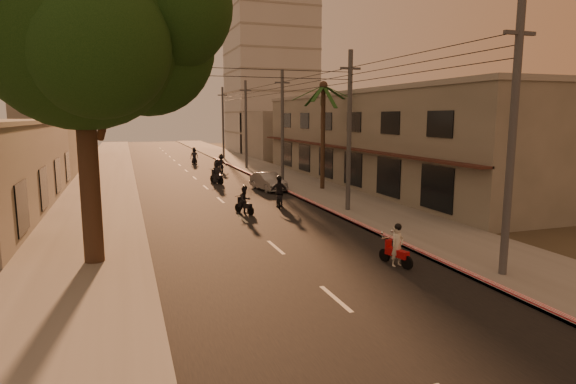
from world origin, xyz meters
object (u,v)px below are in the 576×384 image
object	(u,v)px
scooter_far_c	(194,156)
scooter_red	(397,247)
scooter_mid_a	(245,201)
palm_tree	(323,92)
scooter_far_a	(217,173)
parked_car	(268,182)
broadleaf_tree	(92,27)
scooter_far_b	(221,164)
scooter_mid_b	(279,193)

from	to	relation	value
scooter_far_c	scooter_red	bearing A→B (deg)	-81.24
scooter_mid_a	palm_tree	bearing A→B (deg)	18.24
palm_tree	scooter_far_a	xyz separation A→B (m)	(-6.78, 5.76, -6.25)
scooter_mid_a	parked_car	distance (m)	8.71
scooter_mid_a	scooter_far_c	xyz separation A→B (m)	(1.34, 29.78, 0.11)
broadleaf_tree	parked_car	bearing A→B (deg)	54.31
broadleaf_tree	scooter_far_b	size ratio (longest dim) A/B	6.72
palm_tree	scooter_far_c	distance (m)	24.65
scooter_red	scooter_mid_a	world-z (taller)	scooter_mid_a
scooter_far_a	scooter_far_b	size ratio (longest dim) A/B	1.10
broadleaf_tree	scooter_far_a	world-z (taller)	broadleaf_tree
scooter_red	scooter_far_a	size ratio (longest dim) A/B	0.81
scooter_mid_b	scooter_far_a	xyz separation A→B (m)	(-1.69, 11.15, 0.03)
broadleaf_tree	scooter_red	bearing A→B (deg)	-21.22
broadleaf_tree	palm_tree	world-z (taller)	broadleaf_tree
scooter_mid_a	parked_car	world-z (taller)	scooter_mid_a
scooter_mid_b	scooter_far_b	bearing A→B (deg)	105.86
palm_tree	scooter_mid_a	xyz separation A→B (m)	(-7.54, -6.77, -6.41)
scooter_mid_a	scooter_far_c	size ratio (longest dim) A/B	0.84
broadleaf_tree	parked_car	world-z (taller)	broadleaf_tree
broadleaf_tree	scooter_mid_a	distance (m)	12.65
palm_tree	scooter_far_b	xyz separation A→B (m)	(-4.81, 14.18, -6.35)
palm_tree	parked_car	world-z (taller)	palm_tree
palm_tree	scooter_far_b	distance (m)	16.27
scooter_mid_b	parked_car	distance (m)	6.62
scooter_mid_b	scooter_far_a	distance (m)	11.27
palm_tree	scooter_red	distance (m)	19.43
scooter_mid_a	scooter_far_a	xyz separation A→B (m)	(0.76, 12.53, 0.15)
palm_tree	scooter_mid_a	bearing A→B (deg)	-138.10
scooter_mid_a	scooter_far_a	bearing A→B (deg)	62.86
scooter_far_a	scooter_mid_a	bearing A→B (deg)	-112.39
scooter_mid_a	scooter_mid_b	bearing A→B (deg)	5.77
scooter_far_c	parked_car	bearing A→B (deg)	-77.43
scooter_far_a	parked_car	size ratio (longest dim) A/B	0.48
scooter_far_b	scooter_far_c	distance (m)	8.94
scooter_red	parked_car	distance (m)	18.89
parked_car	scooter_far_c	world-z (taller)	scooter_far_c
scooter_far_a	parked_car	xyz separation A→B (m)	(2.92, -4.64, -0.24)
scooter_far_a	broadleaf_tree	bearing A→B (deg)	-130.66
broadleaf_tree	scooter_red	xyz separation A→B (m)	(10.06, -3.90, -7.76)
palm_tree	scooter_mid_b	world-z (taller)	palm_tree
scooter_mid_a	scooter_far_c	bearing A→B (deg)	63.78
scooter_far_a	scooter_far_c	distance (m)	17.26
scooter_mid_a	scooter_far_b	size ratio (longest dim) A/B	0.90
scooter_far_b	scooter_far_a	bearing A→B (deg)	-101.86
broadleaf_tree	scooter_far_c	world-z (taller)	broadleaf_tree
scooter_red	scooter_mid_b	distance (m)	12.39
palm_tree	parked_car	size ratio (longest dim) A/B	1.99
scooter_red	scooter_mid_a	distance (m)	11.39
scooter_far_b	scooter_red	bearing A→B (deg)	-88.23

